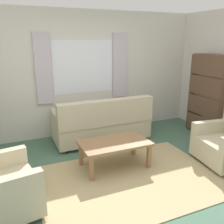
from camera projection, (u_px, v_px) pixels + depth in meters
ground_plane at (130, 180)px, 3.69m from camera, size 6.24×6.24×0.00m
wall_back at (83, 74)px, 5.31m from camera, size 5.32×0.12×2.60m
window_with_curtains at (84, 67)px, 5.19m from camera, size 1.98×0.07×1.40m
area_rug at (130, 180)px, 3.68m from camera, size 2.67×1.89×0.01m
couch at (102, 124)px, 5.01m from camera, size 1.90×0.82×0.92m
coffee_table at (115, 145)px, 3.97m from camera, size 1.10×0.64×0.44m
bookshelf at (208, 100)px, 5.22m from camera, size 0.30×0.94×1.72m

